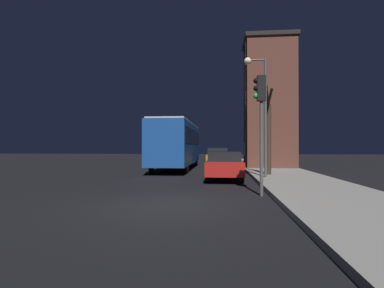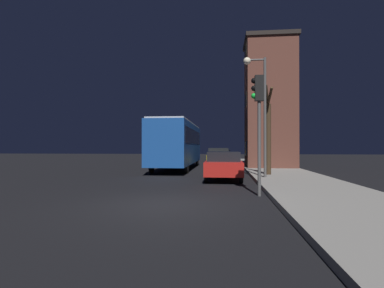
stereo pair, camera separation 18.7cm
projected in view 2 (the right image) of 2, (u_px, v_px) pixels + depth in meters
ground_plane at (163, 204)px, 9.08m from camera, size 120.00×120.00×0.00m
sidewalk at (347, 205)px, 8.51m from camera, size 3.94×60.00×0.18m
brick_building at (270, 103)px, 23.38m from camera, size 3.88×3.84×9.97m
streetlamp at (259, 98)px, 15.36m from camera, size 1.16×0.38×6.18m
traffic_light at (258, 109)px, 10.55m from camera, size 0.43×0.24×4.26m
bare_tree at (268, 130)px, 16.84m from camera, size 0.62×2.06×4.98m
bus at (178, 142)px, 23.30m from camera, size 2.54×11.60×3.55m
car_near_lane at (224, 165)px, 15.77m from camera, size 1.85×4.54×1.48m
car_mid_lane at (219, 157)px, 26.08m from camera, size 1.90×4.15×1.62m
car_far_lane at (223, 156)px, 32.90m from camera, size 1.82×4.06×1.38m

